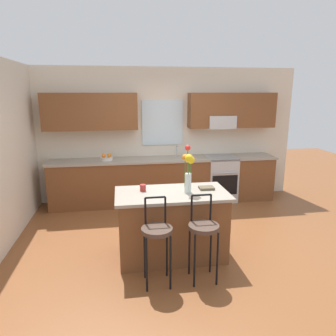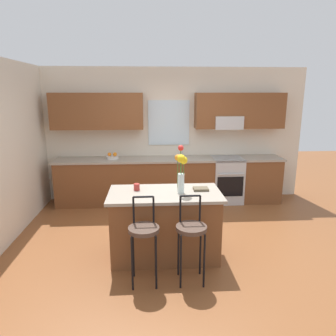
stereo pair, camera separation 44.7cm
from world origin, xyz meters
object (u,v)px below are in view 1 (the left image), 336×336
object	(u,v)px
fruit_bowl_oranges	(107,158)
oven_range	(220,178)
mug_ceramic	(143,188)
bar_stool_middle	(203,231)
flower_vase	(188,167)
cookbook	(206,188)
kitchen_island	(172,224)
bar_stool_near	(157,234)

from	to	relation	value
fruit_bowl_oranges	oven_range	bearing A→B (deg)	-0.61
mug_ceramic	bar_stool_middle	bearing A→B (deg)	-48.31
oven_range	flower_vase	bearing A→B (deg)	-118.29
oven_range	cookbook	xyz separation A→B (m)	(-0.90, -2.08, 0.48)
kitchen_island	cookbook	size ratio (longest dim) A/B	7.46
flower_vase	fruit_bowl_oranges	size ratio (longest dim) A/B	2.62
cookbook	fruit_bowl_oranges	world-z (taller)	fruit_bowl_oranges
mug_ceramic	fruit_bowl_oranges	world-z (taller)	fruit_bowl_oranges
bar_stool_middle	flower_vase	distance (m)	0.85
cookbook	fruit_bowl_oranges	xyz separation A→B (m)	(-1.42, 2.11, 0.03)
oven_range	mug_ceramic	size ratio (longest dim) A/B	10.22
bar_stool_near	flower_vase	xyz separation A→B (m)	(0.49, 0.57, 0.63)
bar_stool_near	flower_vase	size ratio (longest dim) A/B	1.65
kitchen_island	mug_ceramic	size ratio (longest dim) A/B	16.57
mug_ceramic	fruit_bowl_oranges	distance (m)	2.13
kitchen_island	bar_stool_middle	distance (m)	0.69
flower_vase	kitchen_island	bearing A→B (deg)	170.05
flower_vase	mug_ceramic	xyz separation A→B (m)	(-0.58, 0.16, -0.30)
oven_range	cookbook	bearing A→B (deg)	-113.30
bar_stool_near	oven_range	bearing A→B (deg)	58.92
oven_range	flower_vase	size ratio (longest dim) A/B	1.46
kitchen_island	flower_vase	distance (m)	0.83
bar_stool_near	bar_stool_middle	size ratio (longest dim) A/B	1.00
kitchen_island	cookbook	xyz separation A→B (m)	(0.49, 0.07, 0.47)
flower_vase	bar_stool_middle	bearing A→B (deg)	-83.57
bar_stool_near	fruit_bowl_oranges	world-z (taller)	fruit_bowl_oranges
fruit_bowl_oranges	kitchen_island	bearing A→B (deg)	-67.05
flower_vase	mug_ceramic	bearing A→B (deg)	164.97
bar_stool_middle	mug_ceramic	bearing A→B (deg)	131.69
fruit_bowl_oranges	cookbook	bearing A→B (deg)	-56.13
bar_stool_near	cookbook	bearing A→B (deg)	41.47
kitchen_island	mug_ceramic	distance (m)	0.64
bar_stool_middle	kitchen_island	bearing A→B (deg)	114.34
flower_vase	bar_stool_near	bearing A→B (deg)	-130.38
bar_stool_middle	flower_vase	size ratio (longest dim) A/B	1.65
cookbook	bar_stool_near	bearing A→B (deg)	-138.53
fruit_bowl_oranges	mug_ceramic	bearing A→B (deg)	-75.06
bar_stool_middle	mug_ceramic	distance (m)	1.03
bar_stool_middle	flower_vase	world-z (taller)	flower_vase
bar_stool_middle	mug_ceramic	xyz separation A→B (m)	(-0.65, 0.73, 0.33)
kitchen_island	bar_stool_middle	xyz separation A→B (m)	(0.28, -0.61, 0.17)
bar_stool_near	kitchen_island	bearing A→B (deg)	65.66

